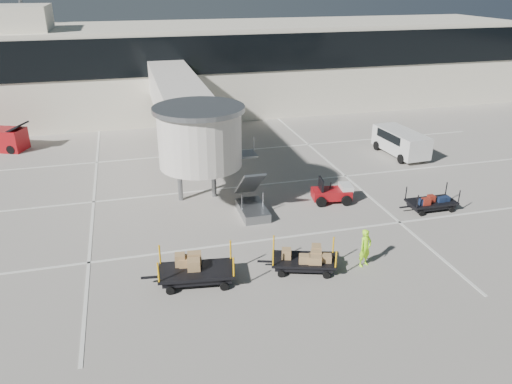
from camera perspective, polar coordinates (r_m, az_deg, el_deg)
The scene contains 10 objects.
ground at distance 23.92m, azimuth 5.92°, elevation -7.25°, with size 140.00×140.00×0.00m, color #B7AFA3.
lane_markings at distance 31.73m, azimuth -1.08°, elevation 0.91°, with size 40.00×30.00×0.02m.
terminal at distance 50.26m, azimuth -6.58°, elevation 14.06°, with size 64.00×12.11×15.20m.
jet_bridge at distance 32.58m, azimuth -8.12°, elevation 9.21°, with size 5.70×20.40×6.03m.
baggage_tug at distance 29.39m, azimuth 8.74°, elevation -0.13°, with size 2.42×1.74×1.50m.
suitcase_cart at distance 29.79m, azimuth 19.41°, elevation -1.12°, with size 3.32×1.36×1.30m.
box_cart_near at distance 22.56m, azimuth 5.50°, elevation -7.75°, with size 3.54×2.21×1.36m.
box_cart_far at distance 21.77m, azimuth -6.70°, elevation -8.93°, with size 4.03×1.99×1.55m.
ground_worker at distance 23.14m, azimuth 12.38°, elevation -6.25°, with size 0.66×0.43×1.81m, color #A2FF1A.
minivan at distance 38.28m, azimuth 16.11°, elevation 5.69°, with size 2.42×4.95×1.82m.
Camera 1 is at (-7.63, -19.14, 12.15)m, focal length 35.00 mm.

